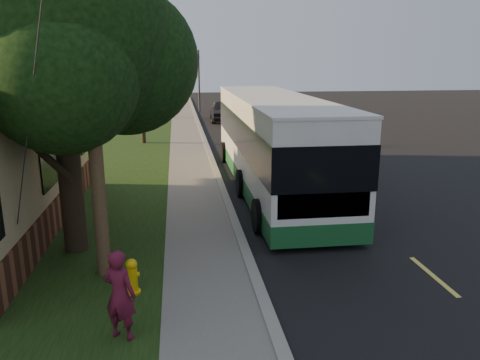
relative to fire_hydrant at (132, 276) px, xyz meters
name	(u,v)px	position (x,y,z in m)	size (l,w,h in m)	color
ground	(258,287)	(2.60, 0.00, -0.43)	(120.00, 120.00, 0.00)	black
road	(310,172)	(6.60, 10.00, -0.43)	(8.00, 80.00, 0.01)	black
curb	(217,174)	(2.60, 10.00, -0.37)	(0.25, 80.00, 0.12)	gray
sidewalk	(193,175)	(1.60, 10.00, -0.39)	(2.00, 80.00, 0.08)	slate
grass_verge	(107,178)	(-1.90, 10.00, -0.40)	(5.00, 80.00, 0.07)	black
fire_hydrant	(132,276)	(0.00, 0.00, 0.00)	(0.32, 0.32, 0.74)	#E4B10C
utility_pole	(88,64)	(-0.71, 0.99, 4.20)	(2.86, 3.21, 9.07)	#473321
leafy_tree	(60,39)	(-1.57, 2.65, 4.73)	(6.30, 6.00, 7.80)	black
bare_tree_near	(142,106)	(-0.90, 18.00, 1.72)	(1.38, 1.21, 4.31)	black
bare_tree_far	(158,94)	(-0.40, 30.00, 1.57)	(1.38, 1.21, 4.03)	black
traffic_signal	(199,77)	(3.10, 34.00, 2.73)	(0.18, 0.22, 5.50)	#2D2D30
transit_bus	(273,140)	(4.50, 7.84, 1.39)	(2.92, 12.66, 3.42)	silver
skateboarder	(120,295)	(-0.04, -1.59, 0.44)	(0.59, 0.39, 1.61)	#551127
distant_car	(223,110)	(4.61, 27.64, 0.40)	(1.97, 4.91, 1.67)	black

